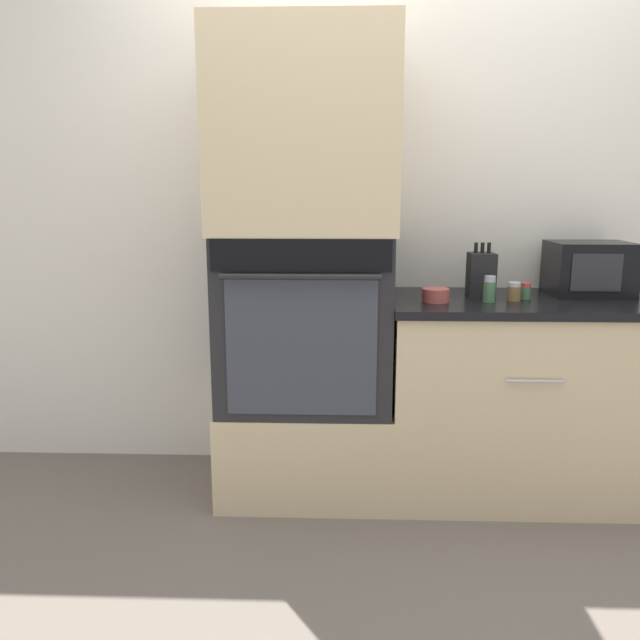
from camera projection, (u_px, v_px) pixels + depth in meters
ground_plane at (392, 520)px, 2.55m from camera, size 12.00×12.00×0.00m
wall_back at (388, 206)px, 2.91m from camera, size 8.00×0.05×2.50m
oven_cabinet_base at (306, 442)px, 2.82m from camera, size 0.74×0.60×0.41m
wall_oven at (306, 319)px, 2.70m from camera, size 0.72×0.64×0.73m
oven_cabinet_upper at (305, 134)px, 2.54m from camera, size 0.74×0.60×0.81m
counter_unit at (511, 396)px, 2.74m from camera, size 1.08×0.63×0.87m
microwave at (589, 269)px, 2.72m from camera, size 0.34×0.27×0.23m
knife_block at (481, 274)px, 2.71m from camera, size 0.11×0.11×0.23m
bowl at (436, 295)px, 2.57m from camera, size 0.11×0.11×0.06m
condiment_jar_near at (525, 291)px, 2.64m from camera, size 0.05×0.05×0.07m
condiment_jar_mid at (489, 289)px, 2.56m from camera, size 0.05×0.05×0.11m
condiment_jar_far at (514, 292)px, 2.59m from camera, size 0.06×0.06×0.08m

